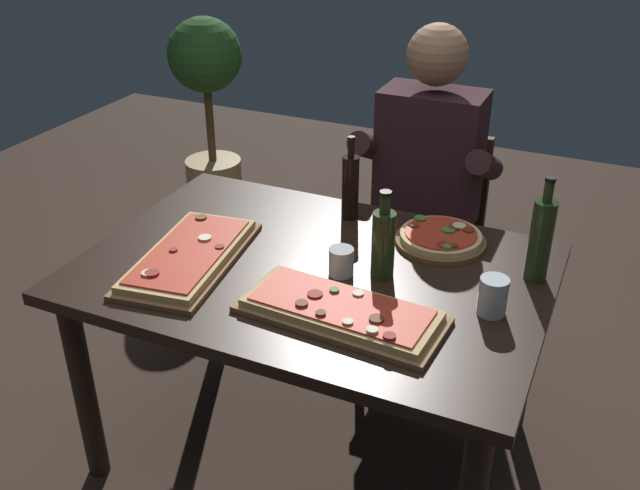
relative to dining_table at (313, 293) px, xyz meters
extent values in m
plane|color=#38281E|center=(0.00, 0.00, -0.64)|extent=(6.40, 6.40, 0.00)
cube|color=black|center=(0.00, 0.00, 0.08)|extent=(1.40, 0.96, 0.04)
cylinder|color=black|center=(-0.62, -0.40, -0.29)|extent=(0.07, 0.07, 0.70)
cylinder|color=black|center=(-0.62, 0.40, -0.29)|extent=(0.07, 0.07, 0.70)
cylinder|color=black|center=(0.62, 0.40, -0.29)|extent=(0.07, 0.07, 0.70)
cube|color=olive|center=(0.18, -0.21, 0.10)|extent=(0.58, 0.28, 0.02)
cube|color=#DBB270|center=(0.18, -0.21, 0.12)|extent=(0.54, 0.25, 0.02)
cube|color=red|center=(0.18, -0.21, 0.13)|extent=(0.49, 0.22, 0.01)
cylinder|color=brown|center=(0.15, -0.28, 0.14)|extent=(0.03, 0.03, 0.01)
cylinder|color=brown|center=(0.09, -0.26, 0.14)|extent=(0.03, 0.03, 0.01)
cylinder|color=maroon|center=(0.35, -0.30, 0.14)|extent=(0.03, 0.03, 0.01)
cylinder|color=beige|center=(0.30, -0.30, 0.14)|extent=(0.03, 0.03, 0.01)
cylinder|color=beige|center=(0.23, -0.29, 0.14)|extent=(0.03, 0.03, 0.01)
cylinder|color=brown|center=(0.29, -0.25, 0.14)|extent=(0.04, 0.04, 0.01)
cylinder|color=beige|center=(0.21, -0.15, 0.14)|extent=(0.03, 0.03, 0.01)
cylinder|color=#4C7F2D|center=(0.14, -0.16, 0.14)|extent=(0.03, 0.03, 0.01)
cylinder|color=maroon|center=(0.10, -0.20, 0.14)|extent=(0.04, 0.04, 0.01)
cube|color=brown|center=(-0.36, -0.13, 0.10)|extent=(0.34, 0.58, 0.02)
cube|color=#DBB270|center=(-0.36, -0.13, 0.12)|extent=(0.31, 0.53, 0.02)
cube|color=#B72D19|center=(-0.36, -0.13, 0.13)|extent=(0.27, 0.49, 0.01)
cylinder|color=beige|center=(-0.35, -0.05, 0.14)|extent=(0.04, 0.04, 0.01)
cylinder|color=maroon|center=(-0.40, -0.15, 0.14)|extent=(0.03, 0.03, 0.01)
cylinder|color=beige|center=(-0.39, -0.30, 0.14)|extent=(0.04, 0.04, 0.01)
cylinder|color=brown|center=(-0.44, 0.07, 0.14)|extent=(0.04, 0.04, 0.01)
cylinder|color=maroon|center=(-0.38, -0.29, 0.14)|extent=(0.04, 0.04, 0.01)
cylinder|color=maroon|center=(-0.28, -0.08, 0.14)|extent=(0.03, 0.03, 0.00)
cylinder|color=brown|center=(0.31, 0.30, 0.10)|extent=(0.29, 0.29, 0.02)
cylinder|color=#E5C184|center=(0.31, 0.30, 0.12)|extent=(0.26, 0.26, 0.02)
cylinder|color=red|center=(0.31, 0.30, 0.13)|extent=(0.23, 0.23, 0.01)
cylinder|color=brown|center=(0.34, 0.34, 0.14)|extent=(0.04, 0.04, 0.01)
cylinder|color=maroon|center=(0.34, 0.22, 0.14)|extent=(0.04, 0.04, 0.00)
cylinder|color=brown|center=(0.22, 0.31, 0.14)|extent=(0.03, 0.03, 0.01)
cylinder|color=#4C7F2D|center=(0.36, 0.21, 0.14)|extent=(0.03, 0.03, 0.01)
cylinder|color=beige|center=(0.36, 0.36, 0.14)|extent=(0.04, 0.04, 0.01)
cylinder|color=#4C7F2D|center=(0.22, 0.36, 0.14)|extent=(0.04, 0.04, 0.01)
cylinder|color=brown|center=(0.39, 0.35, 0.14)|extent=(0.04, 0.04, 0.01)
cylinder|color=#4C7F2D|center=(0.33, 0.32, 0.14)|extent=(0.04, 0.04, 0.01)
cylinder|color=brown|center=(0.37, 0.22, 0.14)|extent=(0.02, 0.02, 0.01)
cylinder|color=#233819|center=(0.63, 0.21, 0.22)|extent=(0.07, 0.07, 0.25)
cylinder|color=#233819|center=(0.63, 0.21, 0.38)|extent=(0.03, 0.03, 0.06)
cylinder|color=black|center=(0.63, 0.21, 0.41)|extent=(0.03, 0.03, 0.01)
cylinder|color=#233819|center=(0.21, 0.04, 0.20)|extent=(0.07, 0.07, 0.21)
cylinder|color=#233819|center=(0.21, 0.04, 0.33)|extent=(0.03, 0.03, 0.06)
cylinder|color=black|center=(0.21, 0.04, 0.36)|extent=(0.03, 0.03, 0.01)
cylinder|color=black|center=(-0.03, 0.36, 0.21)|extent=(0.06, 0.06, 0.22)
cylinder|color=black|center=(-0.03, 0.36, 0.35)|extent=(0.02, 0.02, 0.06)
cylinder|color=black|center=(-0.03, 0.36, 0.38)|extent=(0.02, 0.02, 0.01)
cylinder|color=silver|center=(0.09, -0.01, 0.14)|extent=(0.07, 0.07, 0.09)
cylinder|color=#5B3814|center=(0.09, -0.01, 0.11)|extent=(0.06, 0.06, 0.03)
cylinder|color=silver|center=(0.55, -0.03, 0.15)|extent=(0.08, 0.08, 0.11)
cube|color=black|center=(0.13, 0.78, -0.21)|extent=(0.44, 0.44, 0.04)
cube|color=black|center=(0.13, 0.98, 0.02)|extent=(0.40, 0.04, 0.42)
cylinder|color=black|center=(-0.06, 0.59, -0.44)|extent=(0.04, 0.04, 0.41)
cylinder|color=black|center=(0.32, 0.59, -0.44)|extent=(0.04, 0.04, 0.41)
cylinder|color=black|center=(-0.06, 0.97, -0.44)|extent=(0.04, 0.04, 0.41)
cylinder|color=black|center=(0.32, 0.97, -0.44)|extent=(0.04, 0.04, 0.41)
cylinder|color=#23232D|center=(0.03, 0.60, -0.42)|extent=(0.11, 0.11, 0.45)
cylinder|color=#23232D|center=(0.23, 0.60, -0.42)|extent=(0.11, 0.11, 0.45)
cube|color=#23232D|center=(0.13, 0.68, -0.13)|extent=(0.34, 0.40, 0.12)
cube|color=#381E23|center=(0.13, 0.78, 0.19)|extent=(0.38, 0.22, 0.52)
sphere|color=#A37556|center=(0.13, 0.78, 0.58)|extent=(0.22, 0.22, 0.22)
cylinder|color=#381E23|center=(-0.09, 0.73, 0.21)|extent=(0.09, 0.31, 0.21)
cylinder|color=#381E23|center=(0.35, 0.73, 0.21)|extent=(0.09, 0.31, 0.21)
cylinder|color=tan|center=(-1.33, 1.51, -0.49)|extent=(0.32, 0.32, 0.31)
cylinder|color=brown|center=(-1.33, 1.51, -0.12)|extent=(0.04, 0.04, 0.44)
sphere|color=#285623|center=(-1.33, 1.51, 0.26)|extent=(0.40, 0.40, 0.40)
camera|label=1|loc=(0.79, -1.71, 1.20)|focal=40.25mm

